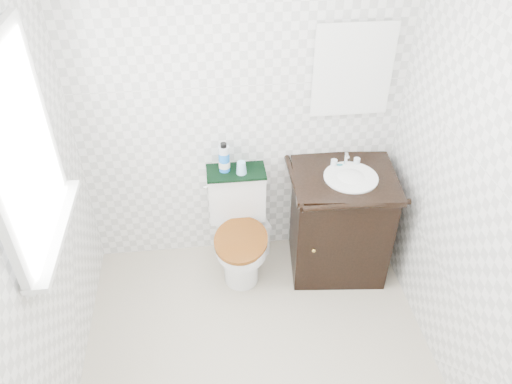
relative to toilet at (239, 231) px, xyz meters
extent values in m
plane|color=#BEB299|center=(0.05, -0.97, -0.34)|extent=(2.40, 2.40, 0.00)
plane|color=white|center=(0.05, 0.23, 0.86)|extent=(2.40, 0.00, 2.40)
plane|color=white|center=(-1.05, -0.97, 0.86)|extent=(0.00, 2.40, 2.40)
plane|color=white|center=(1.15, -0.97, 0.86)|extent=(0.00, 2.40, 2.40)
cube|color=white|center=(-1.02, -0.72, 1.21)|extent=(0.02, 0.70, 0.90)
cube|color=silver|center=(0.77, 0.21, 1.11)|extent=(0.50, 0.02, 0.60)
cylinder|color=white|center=(0.00, -0.15, -0.15)|extent=(0.25, 0.25, 0.38)
cube|color=white|center=(0.00, 0.10, -0.15)|extent=(0.25, 0.28, 0.38)
cube|color=white|center=(0.00, 0.12, 0.22)|extent=(0.40, 0.18, 0.36)
cube|color=white|center=(0.00, 0.12, 0.42)|extent=(0.42, 0.20, 0.03)
cylinder|color=white|center=(0.00, -0.19, 0.04)|extent=(0.36, 0.36, 0.08)
cylinder|color=brown|center=(0.00, -0.19, 0.09)|extent=(0.43, 0.43, 0.03)
cube|color=black|center=(0.72, -0.06, 0.05)|extent=(0.70, 0.61, 0.78)
cube|color=black|center=(0.72, -0.06, 0.46)|extent=(0.75, 0.66, 0.04)
cylinder|color=white|center=(0.75, -0.09, 0.48)|extent=(0.36, 0.36, 0.01)
ellipsoid|color=white|center=(0.75, -0.09, 0.43)|extent=(0.31, 0.31, 0.16)
cylinder|color=silver|center=(0.75, 0.06, 0.53)|extent=(0.02, 0.02, 0.10)
cube|color=white|center=(0.14, 0.13, -0.21)|extent=(0.21, 0.18, 0.26)
cube|color=white|center=(0.14, 0.13, -0.07)|extent=(0.23, 0.20, 0.03)
cube|color=black|center=(0.00, 0.12, 0.44)|extent=(0.41, 0.22, 0.02)
cylinder|color=blue|center=(-0.08, 0.14, 0.52)|extent=(0.08, 0.08, 0.14)
cylinder|color=silver|center=(-0.08, 0.14, 0.61)|extent=(0.08, 0.08, 0.05)
cylinder|color=black|center=(-0.08, 0.14, 0.65)|extent=(0.04, 0.04, 0.03)
cone|color=#9BD9FE|center=(0.04, 0.09, 0.49)|extent=(0.07, 0.07, 0.09)
ellipsoid|color=#196B78|center=(0.71, 0.05, 0.49)|extent=(0.06, 0.04, 0.02)
camera|label=1|loc=(-0.18, -2.70, 2.41)|focal=35.00mm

